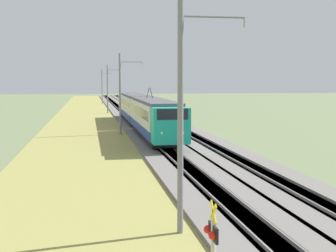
% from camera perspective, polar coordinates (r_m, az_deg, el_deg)
% --- Properties ---
extents(ballast_main, '(240.00, 4.40, 0.30)m').
position_cam_1_polar(ballast_main, '(59.20, -3.64, 0.05)').
color(ballast_main, slate).
rests_on(ballast_main, ground).
extents(ballast_adjacent, '(240.00, 4.40, 0.30)m').
position_cam_1_polar(ballast_adjacent, '(59.77, 0.30, 0.11)').
color(ballast_adjacent, slate).
rests_on(ballast_adjacent, ground).
extents(track_main, '(240.00, 1.57, 0.45)m').
position_cam_1_polar(track_main, '(59.20, -3.64, 0.06)').
color(track_main, '#4C4238').
rests_on(track_main, ground).
extents(track_adjacent, '(240.00, 1.57, 0.45)m').
position_cam_1_polar(track_adjacent, '(59.77, 0.30, 0.12)').
color(track_adjacent, '#4C4238').
rests_on(track_adjacent, ground).
extents(grass_verge, '(240.00, 11.71, 0.12)m').
position_cam_1_polar(grass_verge, '(58.89, -9.26, -0.13)').
color(grass_verge, '#99934C').
rests_on(grass_verge, ground).
extents(passenger_train, '(39.35, 2.99, 5.10)m').
position_cam_1_polar(passenger_train, '(54.52, -3.16, 1.94)').
color(passenger_train, '#19A88E').
rests_on(passenger_train, ground).
extents(catenary_mast_near, '(0.22, 2.56, 9.02)m').
position_cam_1_polar(catenary_mast_near, '(17.12, 1.71, 1.68)').
color(catenary_mast_near, slate).
rests_on(catenary_mast_near, ground).
extents(catenary_mast_mid, '(0.22, 2.56, 8.69)m').
position_cam_1_polar(catenary_mast_mid, '(49.85, -5.80, 4.00)').
color(catenary_mast_mid, slate).
rests_on(catenary_mast_mid, ground).
extents(catenary_mast_far, '(0.22, 2.56, 8.60)m').
position_cam_1_polar(catenary_mast_far, '(82.76, -7.35, 4.55)').
color(catenary_mast_far, slate).
rests_on(catenary_mast_far, ground).
extents(catenary_mast_distant, '(0.22, 2.56, 8.54)m').
position_cam_1_polar(catenary_mast_distant, '(115.71, -8.02, 4.80)').
color(catenary_mast_distant, slate).
rests_on(catenary_mast_distant, ground).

